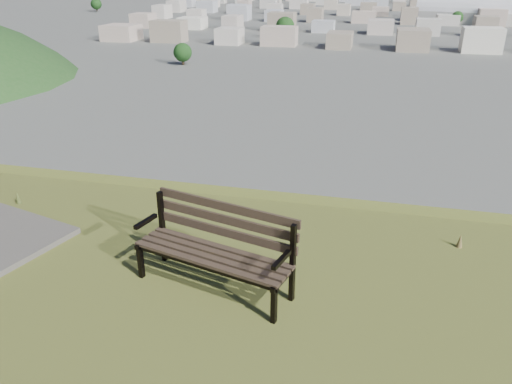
# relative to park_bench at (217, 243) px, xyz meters

# --- Properties ---
(park_bench) EXTENTS (1.85, 1.00, 0.92)m
(park_bench) POSITION_rel_park_bench_xyz_m (0.00, 0.00, 0.00)
(park_bench) COLOR #3F3224
(park_bench) RESTS_ON hilltop_mesa
(arena) EXTENTS (60.79, 37.57, 23.88)m
(arena) POSITION_rel_park_bench_xyz_m (49.21, 314.17, -19.89)
(arena) COLOR #B5B5B0
(arena) RESTS_ON ground
(city_blocks) EXTENTS (395.00, 361.00, 7.00)m
(city_blocks) POSITION_rel_park_bench_xyz_m (0.33, 392.74, -22.02)
(city_blocks) COLOR beige
(city_blocks) RESTS_ON ground
(city_trees) EXTENTS (406.52, 387.20, 9.98)m
(city_trees) POSITION_rel_park_bench_xyz_m (-26.06, 317.30, -20.69)
(city_trees) COLOR #34291A
(city_trees) RESTS_ON ground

